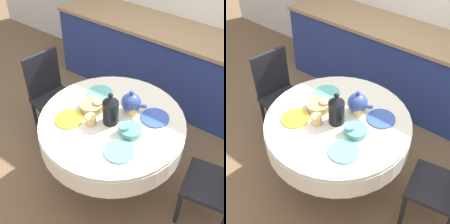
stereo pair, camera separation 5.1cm
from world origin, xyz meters
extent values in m
plane|color=brown|center=(0.00, 0.00, 0.00)|extent=(12.00, 12.00, 0.00)
cube|color=navy|center=(0.00, 1.41, 0.44)|extent=(3.20, 0.60, 0.87)
cube|color=#A37F56|center=(0.00, 1.41, 0.89)|extent=(3.24, 0.64, 0.04)
cylinder|color=brown|center=(0.00, 0.00, 0.02)|extent=(0.44, 0.44, 0.04)
cylinder|color=brown|center=(0.00, 0.00, 0.30)|extent=(0.11, 0.11, 0.52)
cylinder|color=silver|center=(0.00, 0.00, 0.65)|extent=(1.19, 1.19, 0.18)
cylinder|color=silver|center=(0.00, 0.00, 0.75)|extent=(1.18, 1.18, 0.03)
cube|color=black|center=(0.85, 0.15, 0.42)|extent=(0.46, 0.46, 0.04)
cylinder|color=black|center=(0.71, -0.06, 0.20)|extent=(0.04, 0.04, 0.40)
cylinder|color=black|center=(0.65, 0.29, 0.20)|extent=(0.04, 0.04, 0.40)
cube|color=black|center=(-0.84, 0.18, 0.42)|extent=(0.47, 0.47, 0.04)
cube|color=black|center=(-1.02, 0.22, 0.67)|extent=(0.11, 0.38, 0.47)
cylinder|color=black|center=(-0.63, 0.31, 0.20)|extent=(0.04, 0.04, 0.40)
cylinder|color=black|center=(-0.71, -0.03, 0.20)|extent=(0.04, 0.04, 0.40)
cylinder|color=black|center=(-0.98, 0.39, 0.20)|extent=(0.04, 0.04, 0.40)
cylinder|color=black|center=(-1.05, 0.04, 0.20)|extent=(0.04, 0.04, 0.40)
cylinder|color=yellow|center=(-0.28, -0.20, 0.77)|extent=(0.23, 0.23, 0.01)
cylinder|color=#DBB766|center=(-0.11, -0.14, 0.81)|extent=(0.09, 0.09, 0.08)
cylinder|color=#60BCB7|center=(0.24, -0.25, 0.77)|extent=(0.23, 0.23, 0.01)
cylinder|color=#5BA39E|center=(0.16, -0.07, 0.81)|extent=(0.09, 0.09, 0.08)
cylinder|color=#60BCB7|center=(-0.28, 0.20, 0.77)|extent=(0.23, 0.23, 0.01)
cylinder|color=#DBB766|center=(-0.17, 0.04, 0.81)|extent=(0.09, 0.09, 0.08)
cylinder|color=#3856AD|center=(0.27, 0.21, 0.77)|extent=(0.23, 0.23, 0.01)
cylinder|color=#DBB766|center=(0.09, 0.15, 0.81)|extent=(0.09, 0.09, 0.08)
cylinder|color=black|center=(0.01, -0.03, 0.87)|extent=(0.13, 0.13, 0.20)
cone|color=black|center=(0.01, -0.03, 0.99)|extent=(0.11, 0.11, 0.05)
sphere|color=black|center=(0.01, -0.03, 1.03)|extent=(0.04, 0.04, 0.04)
cylinder|color=#33478E|center=(0.07, 0.17, 0.77)|extent=(0.09, 0.09, 0.01)
sphere|color=#33478E|center=(0.07, 0.17, 0.86)|extent=(0.16, 0.16, 0.16)
cylinder|color=#33478E|center=(0.16, 0.17, 0.87)|extent=(0.09, 0.03, 0.06)
sphere|color=#33478E|center=(0.07, 0.17, 0.96)|extent=(0.04, 0.04, 0.04)
cylinder|color=tan|center=(-0.21, 0.01, 0.80)|extent=(0.20, 0.20, 0.06)
cylinder|color=#569993|center=(0.20, -0.04, 0.79)|extent=(0.17, 0.17, 0.05)
camera|label=1|loc=(1.07, -1.47, 2.48)|focal=50.00mm
camera|label=2|loc=(1.11, -1.44, 2.48)|focal=50.00mm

